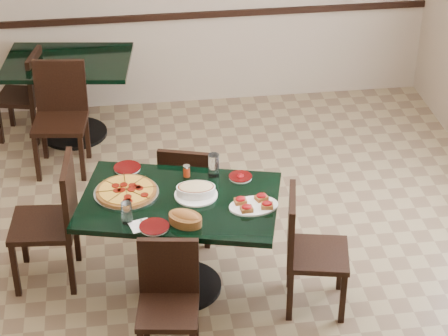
{
  "coord_description": "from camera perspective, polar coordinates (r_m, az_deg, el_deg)",
  "views": [
    {
      "loc": [
        -0.52,
        -4.96,
        3.96
      ],
      "look_at": [
        0.16,
        0.0,
        0.89
      ],
      "focal_mm": 70.0,
      "sensor_mm": 36.0,
      "label": 1
    }
  ],
  "objects": [
    {
      "name": "water_glass_a",
      "position": [
        6.02,
        -0.68,
        0.19
      ],
      "size": [
        0.08,
        0.08,
        0.16
      ],
      "primitive_type": "cylinder",
      "color": "white",
      "rests_on": "main_table"
    },
    {
      "name": "back_table",
      "position": [
        7.96,
        -10.05,
        5.45
      ],
      "size": [
        1.2,
        0.94,
        0.75
      ],
      "rotation": [
        0.0,
        0.0,
        -0.13
      ],
      "color": "black",
      "rests_on": "floor"
    },
    {
      "name": "napkin_setting",
      "position": [
        5.58,
        -5.45,
        -3.76
      ],
      "size": [
        0.16,
        0.16,
        0.01
      ],
      "rotation": [
        0.0,
        0.0,
        0.26
      ],
      "color": "white",
      "rests_on": "main_table"
    },
    {
      "name": "back_chair_left",
      "position": [
        8.05,
        -12.74,
        4.94
      ],
      "size": [
        0.47,
        0.47,
        0.83
      ],
      "rotation": [
        0.0,
        0.0,
        -1.81
      ],
      "color": "black",
      "rests_on": "floor"
    },
    {
      "name": "main_table",
      "position": [
        5.91,
        -2.89,
        -3.53
      ],
      "size": [
        1.48,
        1.15,
        0.75
      ],
      "rotation": [
        0.0,
        0.0,
        -0.26
      ],
      "color": "black",
      "rests_on": "floor"
    },
    {
      "name": "chair_near",
      "position": [
        5.49,
        -3.65,
        -8.32
      ],
      "size": [
        0.43,
        0.43,
        0.81
      ],
      "rotation": [
        0.0,
        0.0,
        -0.15
      ],
      "color": "black",
      "rests_on": "floor"
    },
    {
      "name": "chair_left",
      "position": [
        6.14,
        -10.99,
        -3.05
      ],
      "size": [
        0.48,
        0.48,
        0.95
      ],
      "rotation": [
        0.0,
        0.0,
        -1.66
      ],
      "color": "black",
      "rests_on": "floor"
    },
    {
      "name": "chair_right",
      "position": [
        5.84,
        5.38,
        -5.07
      ],
      "size": [
        0.49,
        0.49,
        0.88
      ],
      "rotation": [
        0.0,
        0.0,
        1.36
      ],
      "color": "black",
      "rests_on": "floor"
    },
    {
      "name": "side_plate_far_l",
      "position": [
        6.16,
        -6.34,
        0.01
      ],
      "size": [
        0.19,
        0.19,
        0.02
      ],
      "rotation": [
        0.0,
        0.0,
        -0.3
      ],
      "color": "white",
      "rests_on": "main_table"
    },
    {
      "name": "side_plate_near",
      "position": [
        5.55,
        -4.58,
        -3.85
      ],
      "size": [
        0.19,
        0.19,
        0.02
      ],
      "rotation": [
        0.0,
        0.0,
        0.06
      ],
      "color": "white",
      "rests_on": "main_table"
    },
    {
      "name": "bread_basket",
      "position": [
        5.56,
        -2.54,
        -3.3
      ],
      "size": [
        0.28,
        0.26,
        0.1
      ],
      "rotation": [
        0.0,
        0.0,
        -0.6
      ],
      "color": "brown",
      "rests_on": "main_table"
    },
    {
      "name": "side_plate_far_r",
      "position": [
        6.03,
        1.08,
        -0.57
      ],
      "size": [
        0.16,
        0.16,
        0.03
      ],
      "rotation": [
        0.0,
        0.0,
        0.09
      ],
      "color": "white",
      "rests_on": "main_table"
    },
    {
      "name": "water_glass_b",
      "position": [
        5.57,
        -6.37,
        -2.94
      ],
      "size": [
        0.07,
        0.07,
        0.15
      ],
      "primitive_type": "cylinder",
      "color": "white",
      "rests_on": "main_table"
    },
    {
      "name": "pepper_shaker",
      "position": [
        6.03,
        -2.46,
        -0.18
      ],
      "size": [
        0.05,
        0.05,
        0.08
      ],
      "color": "#AA2A12",
      "rests_on": "main_table"
    },
    {
      "name": "floor",
      "position": [
        6.37,
        -1.44,
        -6.93
      ],
      "size": [
        5.5,
        5.5,
        0.0
      ],
      "primitive_type": "plane",
      "color": "olive",
      "rests_on": "ground"
    },
    {
      "name": "chair_far",
      "position": [
        6.46,
        -2.4,
        -1.33
      ],
      "size": [
        0.48,
        0.48,
        0.82
      ],
      "rotation": [
        0.0,
        0.0,
        2.85
      ],
      "color": "black",
      "rests_on": "floor"
    },
    {
      "name": "pepperoni_pizza",
      "position": [
        5.89,
        -6.4,
        -1.51
      ],
      "size": [
        0.44,
        0.44,
        0.04
      ],
      "rotation": [
        0.0,
        0.0,
        0.04
      ],
      "color": "silver",
      "rests_on": "main_table"
    },
    {
      "name": "room_shell",
      "position": [
        7.41,
        4.86,
        9.29
      ],
      "size": [
        5.5,
        5.5,
        5.5
      ],
      "color": "white",
      "rests_on": "floor"
    },
    {
      "name": "back_chair_near",
      "position": [
        7.51,
        -10.63,
        3.74
      ],
      "size": [
        0.49,
        0.49,
        0.94
      ],
      "rotation": [
        0.0,
        0.0,
        -0.12
      ],
      "color": "black",
      "rests_on": "floor"
    },
    {
      "name": "lasagna_casserole",
      "position": [
        5.82,
        -1.85,
        -1.44
      ],
      "size": [
        0.29,
        0.29,
        0.09
      ],
      "rotation": [
        0.0,
        0.0,
        -0.08
      ],
      "color": "white",
      "rests_on": "main_table"
    },
    {
      "name": "bruschetta_platter",
      "position": [
        5.72,
        1.95,
        -2.37
      ],
      "size": [
        0.35,
        0.26,
        0.05
      ],
      "rotation": [
        0.0,
        0.0,
        0.11
      ],
      "color": "white",
      "rests_on": "main_table"
    }
  ]
}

